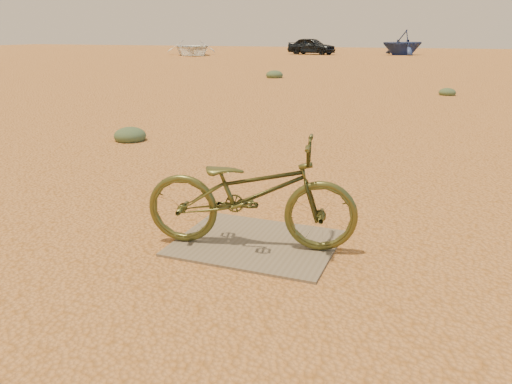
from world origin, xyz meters
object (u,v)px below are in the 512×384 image
(bicycle, at_px, (251,193))
(car, at_px, (312,46))
(plywood_board, at_px, (256,243))
(boat_far_left, at_px, (403,42))
(boat_near_left, at_px, (192,48))

(bicycle, distance_m, car, 39.35)
(plywood_board, bearing_deg, boat_far_left, 93.79)
(bicycle, xyz_separation_m, car, (-9.74, 38.13, 0.19))
(car, xyz_separation_m, boat_far_left, (7.14, 1.53, 0.31))
(plywood_board, relative_size, bicycle, 0.76)
(bicycle, bearing_deg, plywood_board, -25.46)
(bicycle, height_order, boat_near_left, boat_near_left)
(bicycle, bearing_deg, boat_far_left, -8.41)
(boat_near_left, bearing_deg, bicycle, -90.68)
(plywood_board, bearing_deg, car, 104.39)
(boat_near_left, distance_m, boat_far_left, 16.96)
(boat_near_left, bearing_deg, car, 1.50)
(boat_far_left, bearing_deg, boat_near_left, -109.81)
(car, bearing_deg, plywood_board, -154.34)
(car, relative_size, boat_far_left, 1.06)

